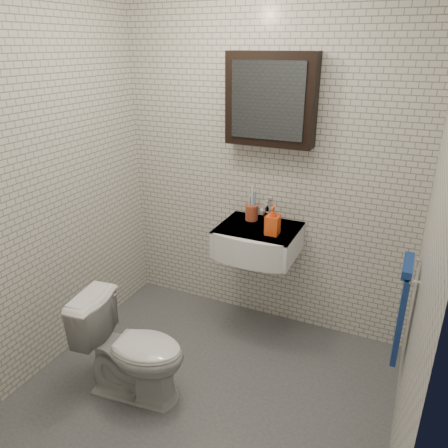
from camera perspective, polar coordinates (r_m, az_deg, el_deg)
name	(u,v)px	position (r m, az deg, el deg)	size (l,w,h in m)	color
ground	(204,392)	(2.95, -2.58, -21.12)	(2.20, 2.00, 0.01)	#484A4F
room_shell	(199,167)	(2.21, -3.23, 7.44)	(2.22, 2.02, 2.51)	silver
washbasin	(256,241)	(3.07, 4.25, -2.28)	(0.55, 0.50, 0.20)	white
faucet	(267,211)	(3.18, 5.58, 1.71)	(0.06, 0.20, 0.15)	silver
mirror_cabinet	(271,100)	(2.99, 6.13, 15.84)	(0.60, 0.15, 0.60)	black
towel_rail	(403,306)	(2.60, 22.31, -9.83)	(0.09, 0.30, 0.58)	silver
toothbrush_cup	(252,212)	(3.17, 3.64, 1.62)	(0.10, 0.10, 0.25)	#9D4127
soap_bottle	(273,220)	(2.92, 6.39, 0.46)	(0.09, 0.09, 0.20)	orange
toilet	(132,349)	(2.80, -11.87, -15.66)	(0.37, 0.65, 0.67)	white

